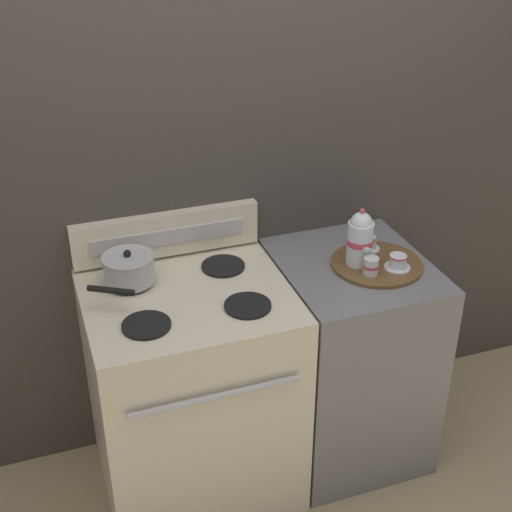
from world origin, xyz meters
name	(u,v)px	position (x,y,z in m)	size (l,w,h in m)	color
ground_plane	(262,458)	(0.00, 0.00, 0.00)	(6.00, 6.00, 0.00)	tan
wall_back	(233,195)	(0.00, 0.35, 1.10)	(6.00, 0.05, 2.20)	#423D38
stove	(193,392)	(-0.29, 0.00, 0.45)	(0.75, 0.68, 0.91)	beige
control_panel	(167,234)	(-0.29, 0.30, 1.00)	(0.73, 0.05, 0.17)	beige
side_counter	(348,357)	(0.38, 0.00, 0.45)	(0.57, 0.65, 0.90)	slate
saucepan	(128,269)	(-0.47, 0.14, 0.96)	(0.26, 0.30, 0.13)	#B7B7BC
serving_tray	(377,264)	(0.45, -0.04, 0.91)	(0.35, 0.35, 0.01)	brown
teapot	(360,239)	(0.38, -0.02, 1.02)	(0.10, 0.16, 0.23)	silver
teacup_left	(398,262)	(0.51, -0.10, 0.94)	(0.10, 0.10, 0.06)	silver
teacup_right	(367,243)	(0.47, 0.07, 0.94)	(0.10, 0.10, 0.06)	silver
creamer_jug	(371,266)	(0.39, -0.10, 0.95)	(0.06, 0.06, 0.07)	silver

